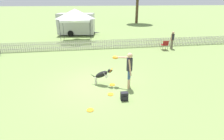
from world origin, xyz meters
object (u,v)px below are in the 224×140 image
Objects in this scene: frisbee_near_dog at (111,94)px; folding_chair_blue_left at (165,44)px; frisbee_midfield at (90,110)px; spectator_standing at (172,39)px; canopy_tent_main at (75,15)px; handler_person at (128,66)px; backpack_on_grass at (124,96)px; equipment_trailer at (76,24)px; leaping_dog at (102,74)px; frisbee_near_handler at (112,85)px.

folding_chair_blue_left reaches higher than frisbee_near_dog.
frisbee_midfield is 0.33× the size of folding_chair_blue_left.
spectator_standing is (7.40, 8.11, 0.90)m from frisbee_midfield.
canopy_tent_main is at bearing -52.50° from spectator_standing.
backpack_on_grass is at bearing -177.84° from handler_person.
frisbee_near_dog is 0.76m from backpack_on_grass.
folding_chair_blue_left is at bearing 54.78° from backpack_on_grass.
folding_chair_blue_left is (5.17, 7.33, 0.31)m from backpack_on_grass.
equipment_trailer is at bearing -67.69° from spectator_standing.
folding_chair_blue_left reaches higher than backpack_on_grass.
frisbee_near_dog is 8.87m from folding_chair_blue_left.
leaping_dog is at bearing 115.46° from backpack_on_grass.
handler_person is 0.55× the size of canopy_tent_main.
spectator_standing is at bearing 154.60° from leaping_dog.
frisbee_midfield is at bearing -131.84° from frisbee_near_dog.
frisbee_near_handler is 0.97m from frisbee_near_dog.
canopy_tent_main reaches higher than frisbee_near_dog.
equipment_trailer reaches higher than leaping_dog.
frisbee_near_dog is 15.24m from equipment_trailer.
handler_person is 6.56× the size of frisbee_near_dog.
backpack_on_grass is 9.63m from spectator_standing.
leaping_dog is 1.44× the size of folding_chair_blue_left.
backpack_on_grass is 0.24× the size of spectator_standing.
handler_person is 1.36m from frisbee_near_handler.
frisbee_midfield is 12.93m from canopy_tent_main.
folding_chair_blue_left is at bearing 50.06° from frisbee_near_dog.
folding_chair_blue_left is 0.54× the size of spectator_standing.
frisbee_near_dog is 11.99m from canopy_tent_main.
frisbee_midfield is 0.74× the size of backpack_on_grass.
canopy_tent_main is at bearing 93.92° from frisbee_midfield.
canopy_tent_main is at bearing 100.99° from backpack_on_grass.
handler_person is 4.89× the size of backpack_on_grass.
handler_person reaches higher than frisbee_near_handler.
backpack_on_grass reaches higher than frisbee_near_dog.
equipment_trailer is (-1.90, 15.06, 1.31)m from frisbee_near_dog.
handler_person is 2.77m from frisbee_midfield.
equipment_trailer is (-0.07, 3.50, -1.28)m from canopy_tent_main.
frisbee_near_handler and frisbee_near_dog have the same top height.
canopy_tent_main is 3.72m from equipment_trailer.
backpack_on_grass is at bearing 48.38° from leaping_dog.
equipment_trailer is at bearing 97.20° from frisbee_near_dog.
frisbee_near_dog is 0.33× the size of folding_chair_blue_left.
canopy_tent_main reaches higher than frisbee_near_handler.
leaping_dog is 3.25× the size of backpack_on_grass.
leaping_dog is 8.96m from spectator_standing.
frisbee_near_handler is at bearing 96.55° from leaping_dog.
handler_person is at bearing 25.80° from spectator_standing.
leaping_dog is at bearing 17.91° from spectator_standing.
backpack_on_grass is at bearing -45.79° from frisbee_near_dog.
frisbee_near_dog is at bearing 48.16° from frisbee_midfield.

